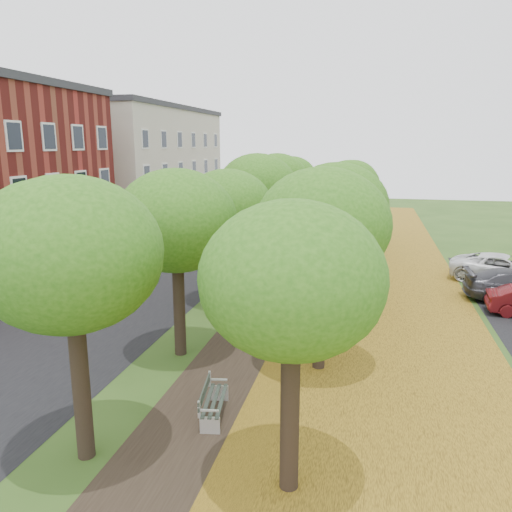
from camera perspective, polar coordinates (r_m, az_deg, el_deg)
The scene contains 9 objects.
ground at distance 12.35m, azimuth -9.28°, elevation -22.89°, with size 120.00×120.00×0.00m, color #2D4C19.
street_asphalt at distance 27.77m, azimuth -12.00°, elevation -2.52°, with size 8.00×70.00×0.01m, color black.
footpath at distance 25.58m, azimuth 3.46°, elevation -3.56°, with size 3.20×70.00×0.01m, color black.
leaf_verge at distance 25.28m, azimuth 14.73°, elevation -4.16°, with size 7.50×70.00×0.01m, color #B08420.
tree_row_west at distance 25.15m, azimuth -1.38°, elevation 6.73°, with size 4.07×34.07×6.30m.
tree_row_east at distance 24.41m, azimuth 9.67°, elevation 6.38°, with size 4.07×34.07×6.30m.
building_cream at distance 47.21m, azimuth -13.64°, elevation 9.98°, with size 10.30×20.30×10.40m.
bench at distance 13.92m, azimuth -5.00°, elevation -16.14°, with size 0.82×1.90×0.87m.
car_white at distance 29.35m, azimuth 26.42°, elevation -1.30°, with size 2.43×5.26×1.46m, color white.
Camera 1 is at (4.02, -9.23, 7.16)m, focal length 35.00 mm.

